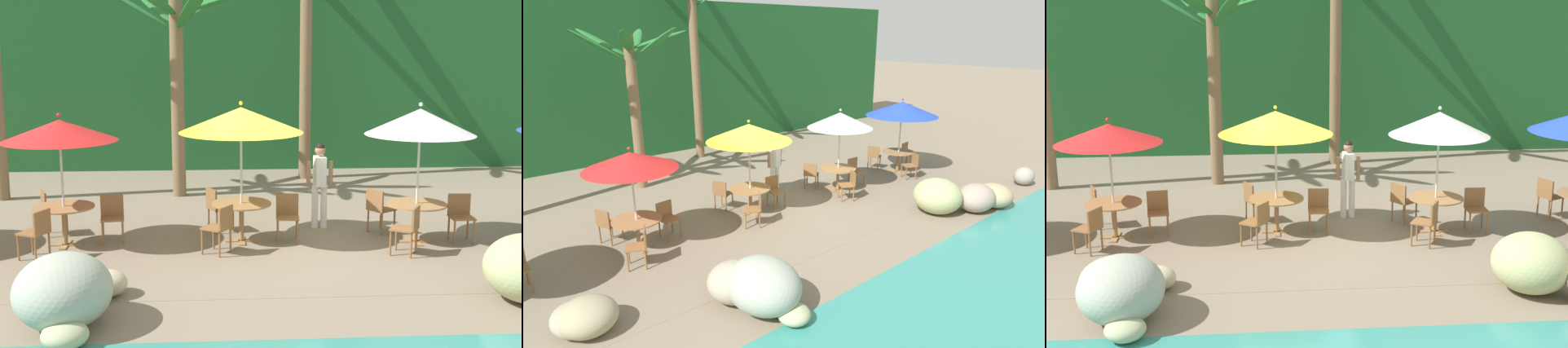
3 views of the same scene
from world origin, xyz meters
The scene contains 27 objects.
ground_plane centered at (0.00, 0.00, 0.00)m, with size 120.00×120.00×0.00m, color gray.
terrace_deck centered at (0.00, 0.00, 0.00)m, with size 18.00×5.20×0.01m.
foliage_backdrop centered at (0.00, 9.00, 3.00)m, with size 28.00×2.40×6.00m.
rock_seawall centered at (0.10, -3.10, 0.39)m, with size 15.26×2.86×0.97m.
umbrella_red centered at (-3.61, 0.28, 2.11)m, with size 2.05×2.05×2.42m.
dining_table_red centered at (-3.61, 0.28, 0.61)m, with size 1.10×1.10×0.74m.
chair_red_seaward centered at (-2.78, 0.49, 0.51)m, with size 0.48×0.48×0.87m.
chair_red_inland centered at (-4.03, 1.02, 0.51)m, with size 0.56×0.56×0.87m.
chair_red_left centered at (-3.88, -0.53, 0.51)m, with size 0.56×0.56×0.87m.
umbrella_yellow centered at (-0.40, 0.34, 2.27)m, with size 2.26×2.26×2.61m.
dining_table_yellow centered at (-0.40, 0.34, 0.61)m, with size 1.10×1.10×0.74m.
chair_yellow_seaward centered at (0.46, 0.37, 0.51)m, with size 0.45×0.46×0.87m.
chair_yellow_inland centered at (-0.86, 1.06, 0.51)m, with size 0.57×0.57×0.87m.
chair_yellow_left centered at (-0.79, -0.42, 0.51)m, with size 0.59×0.59×0.87m.
umbrella_white centered at (2.81, 0.10, 2.24)m, with size 1.99×1.99×2.59m.
dining_table_white centered at (2.81, 0.10, 0.61)m, with size 1.10×1.10×0.74m.
chair_white_seaward centered at (3.67, 0.17, 0.51)m, with size 0.43×0.44×0.87m.
chair_white_inland centered at (2.26, 0.76, 0.51)m, with size 0.59×0.59×0.87m.
chair_white_left centered at (2.47, -0.68, 0.51)m, with size 0.58×0.58×0.87m.
umbrella_blue centered at (5.94, 0.12, 2.26)m, with size 2.46×2.46×2.61m.
dining_table_blue centered at (5.94, 0.12, 0.61)m, with size 1.10×1.10×0.74m.
chair_blue_seaward centered at (6.77, 0.32, 0.51)m, with size 0.47×0.48×0.87m.
chair_blue_inland centered at (5.50, 0.85, 0.51)m, with size 0.56×0.56×0.87m.
chair_blue_left centered at (5.62, -0.67, 0.51)m, with size 0.58×0.57×0.87m.
palm_tree_second centered at (-1.76, 4.39, 3.42)m, with size 3.57×3.29×4.96m.
palm_tree_third centered at (1.53, 6.42, 4.54)m, with size 3.76×3.60×6.74m.
waiter_in_white centered at (1.18, 1.25, 0.99)m, with size 0.52×0.36×1.70m.
Camera 2 is at (-6.99, -8.90, 4.74)m, focal length 30.53 mm.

